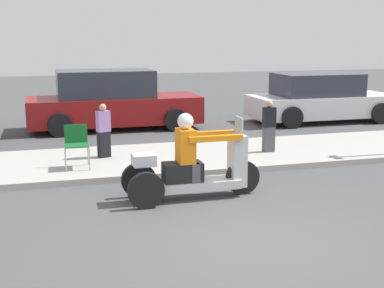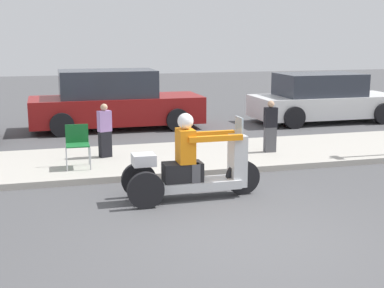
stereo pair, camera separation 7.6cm
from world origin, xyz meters
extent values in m
plane|color=#4C4C4F|center=(0.00, 0.00, 0.00)|extent=(60.00, 60.00, 0.00)
cube|color=#B2ADA3|center=(0.00, 4.60, 0.06)|extent=(28.00, 2.80, 0.12)
cylinder|color=black|center=(0.67, 1.94, 0.29)|extent=(0.58, 0.10, 0.58)
cylinder|color=black|center=(-1.05, 1.62, 0.29)|extent=(0.58, 0.10, 0.58)
cylinder|color=black|center=(-1.05, 2.25, 0.29)|extent=(0.58, 0.10, 0.58)
cube|color=silver|center=(-0.22, 1.94, 0.23)|extent=(1.59, 0.44, 0.15)
cube|color=black|center=(-0.38, 1.94, 0.46)|extent=(0.64, 0.35, 0.31)
cube|color=silver|center=(0.57, 1.94, 0.59)|extent=(0.24, 0.35, 0.87)
cube|color=silver|center=(0.59, 1.94, 1.18)|extent=(0.03, 0.32, 0.30)
cube|color=silver|center=(-1.01, 1.94, 0.71)|extent=(0.36, 0.35, 0.18)
cube|color=orange|center=(-0.33, 1.94, 0.89)|extent=(0.26, 0.38, 0.55)
sphere|color=white|center=(-0.33, 1.94, 1.30)|extent=(0.26, 0.26, 0.26)
cube|color=#515156|center=(-0.20, 1.82, 0.46)|extent=(0.14, 0.14, 0.31)
cube|color=#515156|center=(-0.20, 2.06, 0.46)|extent=(0.14, 0.14, 0.31)
cube|color=orange|center=(0.12, 1.74, 1.03)|extent=(0.90, 0.09, 0.09)
cube|color=orange|center=(0.12, 2.14, 1.03)|extent=(0.90, 0.09, 0.09)
cube|color=#515156|center=(2.24, 4.40, 0.39)|extent=(0.25, 0.17, 0.55)
cube|color=black|center=(2.24, 4.40, 0.89)|extent=(0.27, 0.17, 0.44)
sphere|color=tan|center=(2.24, 4.40, 1.18)|extent=(0.15, 0.15, 0.15)
cube|color=black|center=(-1.31, 4.85, 0.39)|extent=(0.28, 0.23, 0.55)
cube|color=#9972B2|center=(-1.31, 4.85, 0.89)|extent=(0.31, 0.24, 0.43)
sphere|color=tan|center=(-1.31, 4.85, 1.18)|extent=(0.15, 0.15, 0.15)
cylinder|color=#A5A8AD|center=(-2.15, 3.83, 0.34)|extent=(0.02, 0.02, 0.44)
cylinder|color=#A5A8AD|center=(-1.71, 3.82, 0.34)|extent=(0.02, 0.02, 0.44)
cylinder|color=#A5A8AD|center=(-2.14, 4.27, 0.34)|extent=(0.02, 0.02, 0.44)
cylinder|color=#A5A8AD|center=(-1.70, 4.26, 0.34)|extent=(0.02, 0.02, 0.44)
cube|color=#19662D|center=(-1.92, 4.04, 0.57)|extent=(0.45, 0.45, 0.02)
cube|color=#19662D|center=(-1.92, 4.26, 0.75)|extent=(0.44, 0.03, 0.38)
cube|color=maroon|center=(-0.52, 8.92, 0.55)|extent=(4.82, 1.74, 0.75)
cube|color=#2D333D|center=(-0.77, 8.92, 1.30)|extent=(2.65, 1.56, 0.75)
cylinder|color=black|center=(1.04, 8.05, 0.32)|extent=(0.64, 0.22, 0.64)
cylinder|color=black|center=(1.04, 9.79, 0.32)|extent=(0.64, 0.22, 0.64)
cylinder|color=black|center=(-2.09, 8.05, 0.32)|extent=(0.64, 0.22, 0.64)
cylinder|color=black|center=(-2.09, 9.79, 0.32)|extent=(0.64, 0.22, 0.64)
cube|color=silver|center=(5.83, 8.46, 0.50)|extent=(4.52, 1.75, 0.65)
cube|color=#2D333D|center=(5.61, 8.46, 1.16)|extent=(2.49, 1.58, 0.67)
cylinder|color=black|center=(7.30, 7.58, 0.32)|extent=(0.64, 0.22, 0.64)
cylinder|color=black|center=(7.30, 9.34, 0.32)|extent=(0.64, 0.22, 0.64)
cylinder|color=black|center=(4.37, 7.58, 0.32)|extent=(0.64, 0.22, 0.64)
cylinder|color=black|center=(4.37, 9.34, 0.32)|extent=(0.64, 0.22, 0.64)
camera|label=1|loc=(-2.54, -6.21, 2.66)|focal=50.00mm
camera|label=2|loc=(-2.46, -6.23, 2.66)|focal=50.00mm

